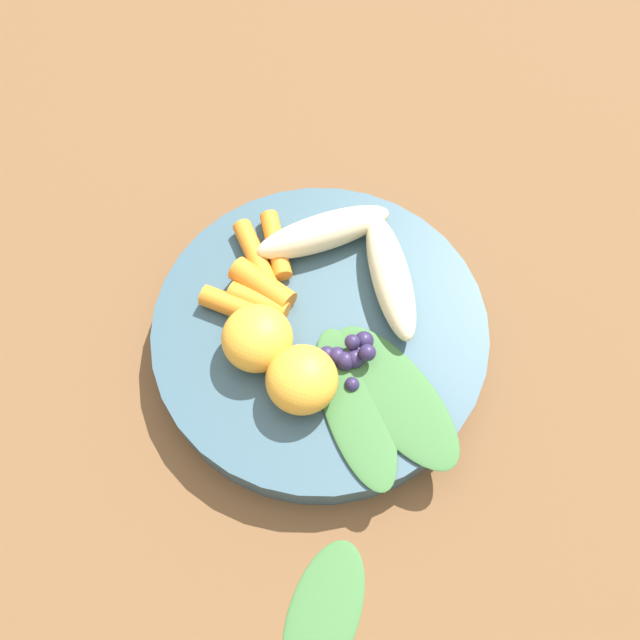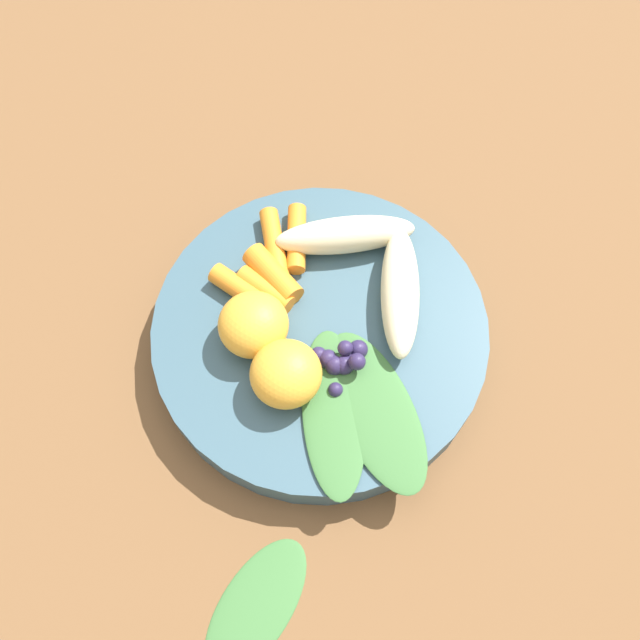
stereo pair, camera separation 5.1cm
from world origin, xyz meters
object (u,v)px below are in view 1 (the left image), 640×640
(bowl, at_px, (320,334))
(banana_peeled_right, at_px, (390,276))
(banana_peeled_left, at_px, (324,232))
(kale_leaf_stray, at_px, (324,613))
(orange_segment_near, at_px, (302,379))

(bowl, height_order, banana_peeled_right, banana_peeled_right)
(bowl, relative_size, banana_peeled_right, 2.32)
(bowl, distance_m, banana_peeled_right, 0.07)
(banana_peeled_left, height_order, banana_peeled_right, same)
(kale_leaf_stray, bearing_deg, banana_peeled_left, -160.50)
(banana_peeled_right, height_order, orange_segment_near, orange_segment_near)
(banana_peeled_left, bearing_deg, bowl, 67.63)
(bowl, height_order, kale_leaf_stray, bowl)
(bowl, xyz_separation_m, banana_peeled_right, (-0.02, -0.06, 0.03))
(bowl, xyz_separation_m, orange_segment_near, (-0.02, 0.05, 0.03))
(bowl, relative_size, kale_leaf_stray, 2.59)
(orange_segment_near, bearing_deg, banana_peeled_right, -87.16)
(banana_peeled_left, relative_size, banana_peeled_right, 1.00)
(orange_segment_near, relative_size, kale_leaf_stray, 0.52)
(kale_leaf_stray, bearing_deg, banana_peeled_right, -172.73)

